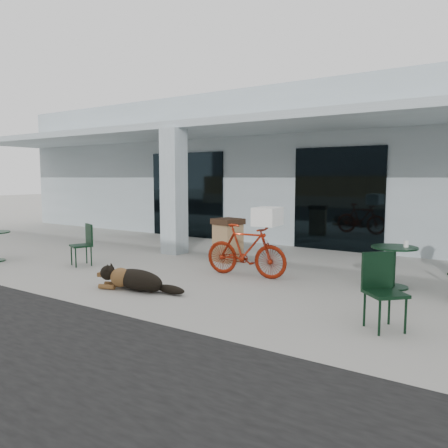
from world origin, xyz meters
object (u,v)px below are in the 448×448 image
Objects in this scene: cafe_chair_near at (81,245)px; cafe_chair_far_a at (385,292)px; cafe_table_far at (394,267)px; trash_receptacle at (228,240)px; bicycle at (246,250)px; dog at (137,278)px.

cafe_chair_far_a is (6.52, -0.56, 0.03)m from cafe_chair_near.
cafe_table_far is 0.79× the size of trash_receptacle.
bicycle is 1.37× the size of dog.
cafe_chair_far_a is at bearing -33.65° from trash_receptacle.
cafe_chair_near reaches higher than cafe_table_far.
bicycle is 3.69m from cafe_chair_near.
dog is (-1.00, -1.94, -0.30)m from bicycle.
cafe_table_far is at bearing 54.57° from cafe_chair_far_a.
cafe_chair_near is at bearing 143.26° from dog.
bicycle is 1.58m from trash_receptacle.
cafe_table_far is (2.61, 0.65, -0.15)m from bicycle.
dog is 1.37× the size of cafe_chair_near.
trash_receptacle is (-3.73, 0.46, 0.13)m from cafe_table_far.
cafe_chair_far_a is (3.99, 0.31, 0.28)m from dog.
dog is 1.28× the size of cafe_chair_far_a.
bicycle is at bearing 44.96° from dog.
cafe_table_far is at bearing -80.80° from bicycle.
bicycle is at bearing 106.39° from cafe_chair_far_a.
cafe_chair_far_a is at bearing 17.37° from cafe_chair_near.
trash_receptacle reaches higher than dog.
dog is 1.60× the size of cafe_table_far.
bicycle is 3.41m from cafe_chair_far_a.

